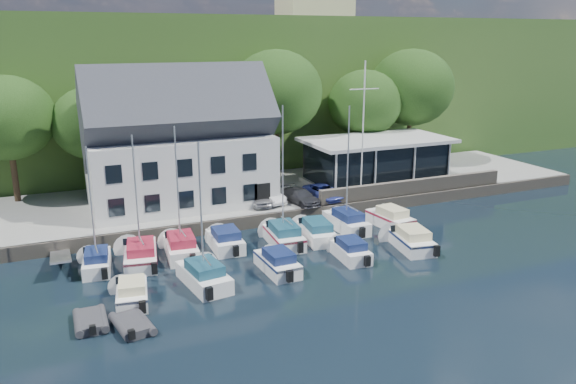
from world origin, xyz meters
name	(u,v)px	position (x,y,z in m)	size (l,w,h in m)	color
ground	(359,277)	(0.00, 0.00, 0.00)	(180.00, 180.00, 0.00)	black
quay	(258,196)	(0.00, 17.50, 0.50)	(60.00, 13.00, 1.00)	gray
quay_face	(288,217)	(0.00, 11.00, 0.50)	(60.00, 0.30, 1.00)	#706759
hillside	(157,77)	(0.00, 62.00, 8.00)	(160.00, 75.00, 16.00)	#325821
field_patch	(193,23)	(8.00, 70.00, 16.15)	(50.00, 30.00, 0.30)	#545C2E
harbor_building	(179,150)	(-7.00, 16.50, 5.35)	(14.40, 8.20, 8.70)	silver
club_pavilion	(376,160)	(11.00, 16.00, 3.05)	(13.20, 7.20, 4.10)	black
seawall	(414,186)	(12.00, 11.40, 1.60)	(18.00, 0.50, 1.20)	#706759
gangway	(61,266)	(-16.50, 9.00, 0.00)	(1.20, 6.00, 1.40)	#BBBBBF
car_silver	(259,197)	(-1.42, 13.49, 1.63)	(1.49, 3.69, 1.26)	#A8A8AD
car_white	(267,195)	(-0.59, 13.84, 1.63)	(1.34, 3.84, 1.27)	silver
car_dgrey	(301,196)	(1.80, 12.48, 1.59)	(1.65, 4.06, 1.18)	#2F3035
car_blue	(323,191)	(4.07, 12.96, 1.63)	(1.46, 3.69, 1.26)	#313D96
flagpole	(363,131)	(7.33, 12.40, 6.60)	(2.69, 0.20, 11.19)	silver
tree_0	(10,140)	(-19.25, 22.32, 6.10)	(7.46, 7.46, 10.19)	#193710
tree_1	(94,142)	(-12.93, 21.69, 5.56)	(6.68, 6.68, 9.13)	#193710
tree_2	(216,127)	(-2.14, 22.78, 6.02)	(7.35, 7.35, 10.04)	#193710
tree_3	(276,114)	(3.62, 22.10, 6.97)	(8.73, 8.73, 11.94)	#193710
tree_4	(364,120)	(12.71, 21.21, 5.97)	(7.27, 7.27, 9.94)	#193710
tree_5	(410,107)	(18.44, 21.60, 6.93)	(8.68, 8.68, 11.86)	#193710
boat_r1_0	(91,205)	(-14.45, 7.38, 4.21)	(1.74, 5.26, 8.43)	white
boat_r1_1	(136,196)	(-11.76, 7.47, 4.47)	(2.15, 6.70, 8.94)	white
boat_r1_2	(177,187)	(-9.12, 7.70, 4.68)	(2.07, 6.29, 9.36)	white
boat_r1_3	(225,238)	(-6.04, 7.77, 0.74)	(2.08, 5.48, 1.48)	white
boat_r1_4	(283,178)	(-2.05, 7.03, 4.75)	(2.12, 6.56, 9.50)	white
boat_r1_5	(316,229)	(0.51, 7.07, 0.72)	(2.01, 6.52, 1.43)	white
boat_r1_6	(348,168)	(3.47, 7.92, 4.77)	(1.92, 6.50, 9.53)	white
boat_r1_7	(390,217)	(6.91, 7.23, 0.78)	(1.94, 5.79, 1.57)	white
boat_r2_0	(132,291)	(-13.10, 2.01, 0.67)	(1.78, 4.80, 1.35)	white
boat_r2_1	(201,209)	(-8.93, 2.58, 4.66)	(2.08, 6.23, 9.32)	white
boat_r2_2	(277,260)	(-4.23, 2.74, 0.72)	(1.87, 5.47, 1.44)	white
boat_r2_3	(350,248)	(0.94, 2.88, 0.68)	(1.79, 5.21, 1.36)	white
boat_r2_4	(411,238)	(5.67, 2.81, 0.75)	(2.12, 6.14, 1.50)	white
dinghy_0	(91,320)	(-15.41, 0.21, 0.32)	(1.66, 2.76, 0.65)	#343338
dinghy_1	(132,323)	(-13.53, -0.98, 0.33)	(1.68, 2.80, 0.65)	#343338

